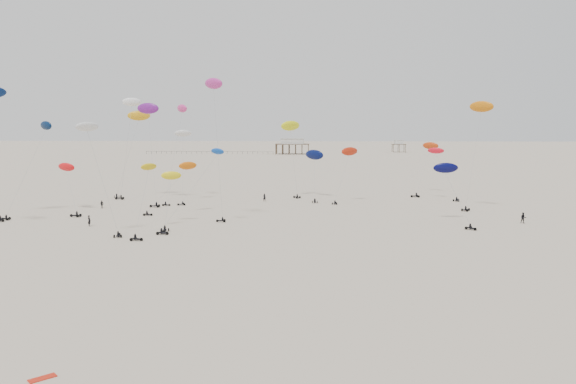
# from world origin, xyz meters

# --- Properties ---
(ground_plane) EXTENTS (900.00, 900.00, 0.00)m
(ground_plane) POSITION_xyz_m (0.00, 200.00, 0.00)
(ground_plane) COLOR beige
(pavilion_main) EXTENTS (21.00, 13.00, 9.80)m
(pavilion_main) POSITION_xyz_m (-10.00, 350.00, 4.22)
(pavilion_main) COLOR brown
(pavilion_main) RESTS_ON ground
(pavilion_small) EXTENTS (9.00, 7.00, 8.00)m
(pavilion_small) POSITION_xyz_m (60.00, 380.00, 3.49)
(pavilion_small) COLOR brown
(pavilion_small) RESTS_ON ground
(pier_fence) EXTENTS (80.20, 0.20, 1.50)m
(pier_fence) POSITION_xyz_m (-62.00, 350.00, 0.77)
(pier_fence) COLOR black
(pier_fence) RESTS_ON ground
(rig_0) EXTENTS (5.67, 11.66, 12.80)m
(rig_0) POSITION_xyz_m (28.51, 102.40, 7.64)
(rig_0) COLOR black
(rig_0) RESTS_ON ground
(rig_1) EXTENTS (7.38, 4.06, 18.06)m
(rig_1) POSITION_xyz_m (-29.70, 86.77, 11.98)
(rig_1) COLOR black
(rig_1) RESTS_ON ground
(rig_2) EXTENTS (8.95, 11.50, 12.99)m
(rig_2) POSITION_xyz_m (-45.35, 111.37, 6.56)
(rig_2) COLOR black
(rig_2) RESTS_ON ground
(rig_3) EXTENTS (3.84, 11.49, 11.82)m
(rig_3) POSITION_xyz_m (-21.05, 96.33, 5.42)
(rig_3) COLOR black
(rig_3) RESTS_ON ground
(rig_5) EXTENTS (7.51, 7.26, 12.51)m
(rig_5) POSITION_xyz_m (34.18, 133.72, 7.55)
(rig_5) COLOR black
(rig_5) RESTS_ON ground
(rig_6) EXTENTS (9.05, 4.89, 21.01)m
(rig_6) POSITION_xyz_m (-39.07, 135.49, 17.20)
(rig_6) COLOR black
(rig_6) RESTS_ON ground
(rig_7) EXTENTS (9.85, 7.37, 11.66)m
(rig_7) POSITION_xyz_m (-23.09, 110.63, 6.96)
(rig_7) COLOR black
(rig_7) RESTS_ON ground
(rig_8) EXTENTS (5.47, 14.32, 13.75)m
(rig_8) POSITION_xyz_m (4.03, 136.56, 9.17)
(rig_8) COLOR black
(rig_8) RESTS_ON ground
(rig_9) EXTENTS (5.52, 6.52, 24.07)m
(rig_9) POSITION_xyz_m (-40.25, 133.71, 17.08)
(rig_9) COLOR black
(rig_9) RESTS_ON ground
(rig_10) EXTENTS (8.93, 13.89, 16.26)m
(rig_10) POSITION_xyz_m (32.62, 145.95, 8.88)
(rig_10) COLOR black
(rig_10) RESTS_ON ground
(rig_11) EXTENTS (9.73, 14.04, 17.86)m
(rig_11) POSITION_xyz_m (-16.64, 94.07, 6.57)
(rig_11) COLOR black
(rig_11) RESTS_ON ground
(rig_12) EXTENTS (6.21, 13.67, 19.67)m
(rig_12) POSITION_xyz_m (-50.49, 108.82, 12.93)
(rig_12) COLOR black
(rig_12) RESTS_ON ground
(rig_13) EXTENTS (8.98, 15.23, 24.01)m
(rig_13) POSITION_xyz_m (-33.83, 128.76, 18.05)
(rig_13) COLOR black
(rig_13) RESTS_ON ground
(rig_14) EXTENTS (4.07, 17.77, 24.86)m
(rig_14) POSITION_xyz_m (-27.74, 132.72, 17.81)
(rig_14) COLOR black
(rig_14) RESTS_ON ground
(rig_16) EXTENTS (6.83, 6.47, 22.47)m
(rig_16) POSITION_xyz_m (37.56, 118.23, 17.64)
(rig_16) COLOR black
(rig_16) RESTS_ON ground
(rig_17) EXTENTS (5.69, 6.13, 18.74)m
(rig_17) POSITION_xyz_m (-1.62, 136.77, 15.32)
(rig_17) COLOR black
(rig_17) RESTS_ON ground
(rig_18) EXTENTS (3.54, 12.93, 14.07)m
(rig_18) POSITION_xyz_m (-23.22, 88.64, 5.47)
(rig_18) COLOR black
(rig_18) RESTS_ON ground
(rig_19) EXTENTS (6.40, 7.85, 12.79)m
(rig_19) POSITION_xyz_m (11.45, 128.81, 9.64)
(rig_19) COLOR black
(rig_19) RESTS_ON ground
(rig_20) EXTENTS (4.88, 5.47, 26.04)m
(rig_20) POSITION_xyz_m (-13.93, 102.62, 21.21)
(rig_20) COLOR black
(rig_20) RESTS_ON ground
(rig_21) EXTENTS (4.24, 9.46, 16.86)m
(rig_21) POSITION_xyz_m (-25.77, 127.06, 11.89)
(rig_21) COLOR black
(rig_21) RESTS_ON ground
(spectator_0) EXTENTS (0.99, 0.94, 2.24)m
(spectator_0) POSITION_xyz_m (-34.80, 95.19, 0.00)
(spectator_0) COLOR black
(spectator_0) RESTS_ON ground
(spectator_1) EXTENTS (1.24, 0.88, 2.30)m
(spectator_1) POSITION_xyz_m (41.29, 101.70, 0.00)
(spectator_1) COLOR black
(spectator_1) RESTS_ON ground
(spectator_2) EXTENTS (1.21, 0.73, 1.95)m
(spectator_2) POSITION_xyz_m (-40.73, 116.30, 0.00)
(spectator_2) COLOR black
(spectator_2) RESTS_ON ground
(spectator_3) EXTENTS (0.89, 0.72, 2.14)m
(spectator_3) POSITION_xyz_m (-7.42, 128.81, 0.00)
(spectator_3) COLOR black
(spectator_3) RESTS_ON ground
(grounded_kite_b) EXTENTS (1.78, 1.76, 0.07)m
(grounded_kite_b) POSITION_xyz_m (-14.40, 37.07, 0.00)
(grounded_kite_b) COLOR red
(grounded_kite_b) RESTS_ON ground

